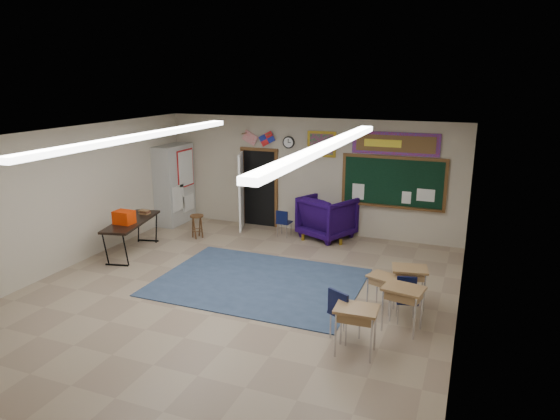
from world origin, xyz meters
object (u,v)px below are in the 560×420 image
at_px(wingback_armchair, 327,217).
at_px(folding_table, 132,235).
at_px(student_desk_front_right, 409,285).
at_px(wooden_stool, 197,226).
at_px(student_desk_front_left, 383,291).

distance_m(wingback_armchair, folding_table, 4.81).
bearing_deg(student_desk_front_right, wingback_armchair, 116.11).
xyz_separation_m(folding_table, wooden_stool, (0.81, 1.56, -0.12)).
relative_size(student_desk_front_left, folding_table, 0.32).
bearing_deg(wingback_armchair, student_desk_front_left, 145.05).
bearing_deg(folding_table, student_desk_front_right, -16.94).
bearing_deg(folding_table, wingback_armchair, 23.16).
bearing_deg(wooden_stool, folding_table, -117.49).
bearing_deg(wooden_stool, wingback_armchair, 22.40).
bearing_deg(student_desk_front_left, folding_table, -166.35).
bearing_deg(student_desk_front_left, wingback_armchair, 141.20).
distance_m(student_desk_front_left, wooden_stool, 5.68).
bearing_deg(wingback_armchair, student_desk_front_right, 151.99).
relative_size(student_desk_front_right, folding_table, 0.37).
relative_size(wingback_armchair, folding_table, 0.59).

